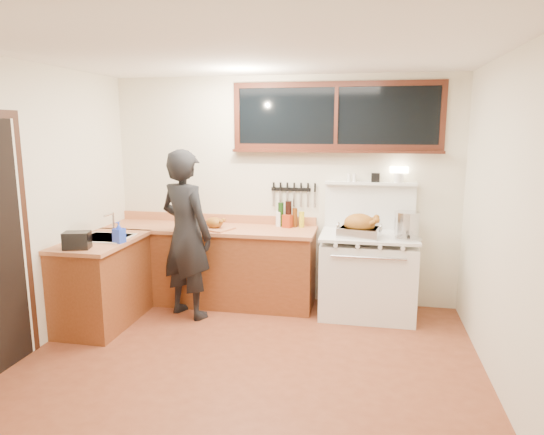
% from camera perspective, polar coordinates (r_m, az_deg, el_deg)
% --- Properties ---
extents(ground_plane, '(4.00, 3.50, 0.02)m').
position_cam_1_polar(ground_plane, '(4.38, -2.90, -17.15)').
color(ground_plane, brown).
extents(room_shell, '(4.10, 3.60, 2.65)m').
position_cam_1_polar(room_shell, '(3.90, -3.13, 4.99)').
color(room_shell, silver).
rests_on(room_shell, ground).
extents(counter_back, '(2.44, 0.64, 1.00)m').
position_cam_1_polar(counter_back, '(5.72, -7.26, -5.47)').
color(counter_back, brown).
rests_on(counter_back, ground).
extents(counter_left, '(0.64, 1.09, 0.90)m').
position_cam_1_polar(counter_left, '(5.36, -19.32, -7.12)').
color(counter_left, brown).
rests_on(counter_left, ground).
extents(sink_unit, '(0.50, 0.45, 0.37)m').
position_cam_1_polar(sink_unit, '(5.31, -18.99, -2.84)').
color(sink_unit, white).
rests_on(sink_unit, counter_left).
extents(vintage_stove, '(1.02, 0.74, 1.60)m').
position_cam_1_polar(vintage_stove, '(5.40, 11.18, -6.40)').
color(vintage_stove, white).
rests_on(vintage_stove, ground).
extents(back_window, '(2.32, 0.13, 0.77)m').
position_cam_1_polar(back_window, '(5.49, 7.53, 10.88)').
color(back_window, black).
rests_on(back_window, room_shell).
extents(knife_strip, '(0.52, 0.03, 0.28)m').
position_cam_1_polar(knife_strip, '(5.60, 2.44, 3.21)').
color(knife_strip, black).
rests_on(knife_strip, room_shell).
extents(man, '(0.78, 0.67, 1.81)m').
position_cam_1_polar(man, '(5.24, -10.07, -1.97)').
color(man, black).
rests_on(man, ground).
extents(soap_bottle, '(0.12, 0.12, 0.21)m').
position_cam_1_polar(soap_bottle, '(5.02, -17.56, -1.66)').
color(soap_bottle, blue).
rests_on(soap_bottle, counter_left).
extents(toaster, '(0.27, 0.22, 0.16)m').
position_cam_1_polar(toaster, '(4.91, -21.97, -2.51)').
color(toaster, black).
rests_on(toaster, counter_left).
extents(cutting_board, '(0.46, 0.41, 0.14)m').
position_cam_1_polar(cutting_board, '(5.46, -6.77, -0.84)').
color(cutting_board, '#BE744B').
rests_on(cutting_board, counter_back).
extents(roast_turkey, '(0.47, 0.38, 0.24)m').
position_cam_1_polar(roast_turkey, '(5.13, 10.29, -1.12)').
color(roast_turkey, silver).
rests_on(roast_turkey, vintage_stove).
extents(stockpot, '(0.34, 0.34, 0.24)m').
position_cam_1_polar(stockpot, '(5.35, 15.60, -0.64)').
color(stockpot, silver).
rests_on(stockpot, vintage_stove).
extents(saucepan, '(0.21, 0.31, 0.13)m').
position_cam_1_polar(saucepan, '(5.57, 11.41, -0.61)').
color(saucepan, silver).
rests_on(saucepan, vintage_stove).
extents(pot_lid, '(0.34, 0.34, 0.04)m').
position_cam_1_polar(pot_lid, '(5.14, 15.75, -2.34)').
color(pot_lid, silver).
rests_on(pot_lid, vintage_stove).
extents(coffee_tin, '(0.12, 0.11, 0.15)m').
position_cam_1_polar(coffee_tin, '(5.52, 1.82, -0.43)').
color(coffee_tin, '#9C2F11').
rests_on(coffee_tin, counter_back).
extents(pitcher, '(0.11, 0.11, 0.17)m').
position_cam_1_polar(pitcher, '(5.59, 0.91, -0.15)').
color(pitcher, white).
rests_on(pitcher, counter_back).
extents(bottle_cluster, '(0.30, 0.07, 0.30)m').
position_cam_1_polar(bottle_cluster, '(5.55, 2.07, 0.23)').
color(bottle_cluster, black).
rests_on(bottle_cluster, counter_back).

